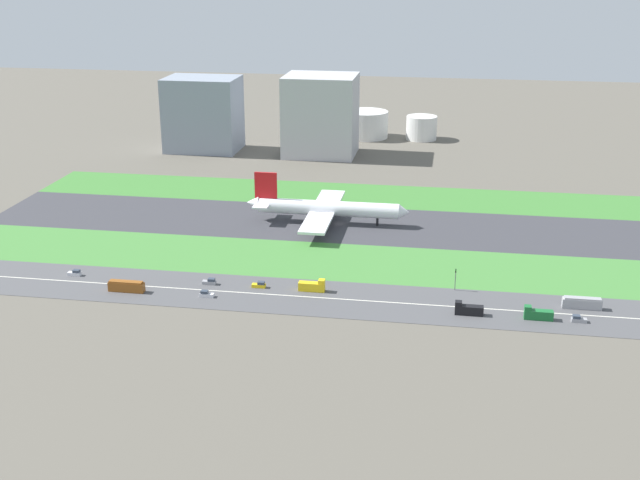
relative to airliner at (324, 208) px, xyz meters
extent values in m
plane|color=#5B564C|center=(6.26, 0.00, -6.23)|extent=(800.00, 800.00, 0.00)
cube|color=#38383D|center=(6.26, 0.00, -6.18)|extent=(280.00, 46.00, 0.10)
cube|color=#3D7A33|center=(6.26, 41.00, -6.18)|extent=(280.00, 36.00, 0.10)
cube|color=#427F38|center=(6.26, -41.00, -6.18)|extent=(280.00, 36.00, 0.10)
cube|color=#4C4C4F|center=(6.26, -73.00, -6.18)|extent=(280.00, 28.00, 0.10)
cube|color=silver|center=(6.26, -73.00, -6.13)|extent=(266.00, 0.50, 0.01)
cylinder|color=white|center=(1.68, 0.00, 0.07)|extent=(56.00, 6.00, 6.00)
cone|color=white|center=(31.68, 0.00, 0.07)|extent=(4.00, 5.70, 5.70)
cone|color=white|center=(-28.82, 0.00, 0.87)|extent=(5.00, 5.40, 5.40)
cube|color=red|center=(-23.32, 0.00, 8.07)|extent=(9.00, 0.80, 11.00)
cube|color=white|center=(-24.32, 0.00, 1.07)|extent=(6.00, 16.00, 0.60)
cube|color=white|center=(-0.32, 15.00, -1.13)|extent=(10.00, 26.00, 1.00)
cylinder|color=gray|center=(0.68, 9.00, -3.33)|extent=(5.00, 3.20, 3.20)
cube|color=white|center=(-0.32, -15.00, -1.13)|extent=(10.00, 26.00, 1.00)
cylinder|color=gray|center=(0.68, -9.00, -3.33)|extent=(5.00, 3.20, 3.20)
cylinder|color=black|center=(21.28, 0.00, -4.53)|extent=(1.00, 1.00, 3.20)
cylinder|color=black|center=(-2.32, 3.50, -4.53)|extent=(1.00, 1.00, 3.20)
cylinder|color=black|center=(-2.32, -3.50, -4.53)|extent=(1.00, 1.00, 3.20)
cube|color=yellow|center=(-10.37, -68.00, -5.58)|extent=(4.40, 1.80, 1.10)
cube|color=#333D4C|center=(-9.57, -68.00, -4.58)|extent=(2.20, 1.66, 0.90)
cube|color=#99999E|center=(89.88, -68.00, -4.63)|extent=(11.60, 2.50, 3.00)
cube|color=#99999E|center=(89.98, -68.00, -2.88)|extent=(10.80, 2.30, 0.50)
cube|color=brown|center=(-51.03, -78.00, -4.63)|extent=(11.60, 2.50, 3.00)
cube|color=brown|center=(-51.13, -78.00, -2.88)|extent=(10.80, 2.30, 0.50)
cube|color=yellow|center=(6.93, -68.00, -4.73)|extent=(8.40, 2.50, 2.80)
cube|color=yellow|center=(10.13, -68.00, -2.73)|extent=(2.00, 2.30, 1.20)
cube|color=silver|center=(-73.43, -68.00, -5.58)|extent=(4.40, 1.80, 1.10)
cube|color=#333D4C|center=(-72.63, -68.00, -4.58)|extent=(2.20, 1.66, 0.90)
cube|color=#19662D|center=(76.28, -78.00, -4.73)|extent=(8.40, 2.50, 2.80)
cube|color=#19662D|center=(73.08, -78.00, -2.73)|extent=(2.00, 2.30, 1.20)
cube|color=#99999E|center=(-26.87, -68.00, -5.58)|extent=(4.40, 1.80, 1.10)
cube|color=#333D4C|center=(-26.07, -68.00, -4.58)|extent=(2.20, 1.66, 0.90)
cube|color=#99999E|center=(87.85, -78.00, -5.58)|extent=(4.40, 1.80, 1.10)
cube|color=#333D4C|center=(87.05, -78.00, -4.58)|extent=(2.20, 1.66, 0.90)
cube|color=black|center=(56.18, -78.00, -4.73)|extent=(8.40, 2.50, 2.80)
cube|color=black|center=(52.98, -78.00, -2.73)|extent=(2.00, 2.30, 1.20)
cube|color=silver|center=(-24.58, -78.00, -5.58)|extent=(4.40, 1.80, 1.10)
cube|color=#333D4C|center=(-25.38, -78.00, -4.58)|extent=(2.20, 1.66, 0.90)
cylinder|color=#4C4C51|center=(51.89, -60.00, -3.13)|extent=(0.24, 0.24, 6.00)
cube|color=black|center=(51.89, -60.00, 0.47)|extent=(0.36, 0.36, 1.20)
sphere|color=#19D826|center=(51.89, -60.20, 0.77)|extent=(0.24, 0.24, 0.24)
cube|color=gray|center=(-83.74, 114.00, 13.26)|extent=(38.29, 27.94, 38.99)
cube|color=#B2B2B7|center=(-19.93, 114.00, 14.60)|extent=(36.94, 31.86, 41.66)
cylinder|color=silver|center=(-1.01, 159.00, 1.37)|extent=(25.66, 25.66, 15.19)
cylinder|color=silver|center=(31.05, 159.00, 0.45)|extent=(17.41, 17.41, 13.37)
camera|label=1|loc=(48.16, -302.74, 96.22)|focal=45.68mm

